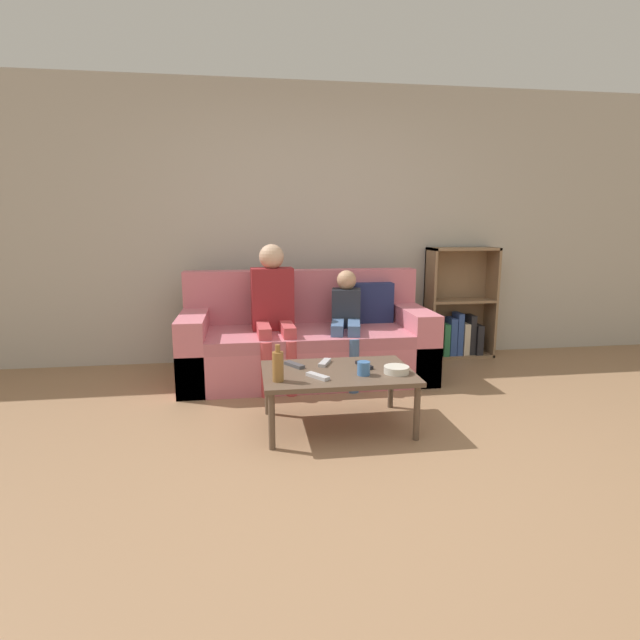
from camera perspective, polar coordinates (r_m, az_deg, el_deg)
The scene contains 14 objects.
ground_plane at distance 2.87m, azimuth 5.09°, elevation -16.54°, with size 22.00×22.00×0.00m, color #997251.
wall_back at distance 4.87m, azimuth -1.21°, elevation 10.71°, with size 12.00×0.06×2.60m.
couch at distance 4.35m, azimuth -1.50°, elevation -2.65°, with size 2.10×0.89×0.91m.
bookshelf at distance 5.21m, azimuth 15.38°, elevation 0.45°, with size 0.67×0.28×1.09m.
coffee_table at distance 3.27m, azimuth 2.02°, elevation -6.43°, with size 0.97×0.65×0.38m.
person_adult at distance 4.16m, azimuth -5.36°, elevation 1.87°, with size 0.36×0.63×1.16m.
person_child at distance 4.21m, azimuth 2.98°, elevation 0.17°, with size 0.36×0.65×0.93m.
cup_near at distance 3.18m, azimuth 5.01°, elevation -5.53°, with size 0.08×0.08×0.09m.
tv_remote_0 at distance 3.12m, azimuth -0.27°, elevation -6.44°, with size 0.14×0.17×0.02m.
tv_remote_1 at distance 3.37m, azimuth 5.07°, elevation -5.14°, with size 0.09×0.18×0.02m.
tv_remote_2 at distance 3.41m, azimuth 0.54°, elevation -4.89°, with size 0.11×0.17×0.02m.
tv_remote_3 at distance 3.36m, azimuth -2.95°, elevation -5.14°, with size 0.13×0.17×0.02m.
snack_bowl at distance 3.25m, azimuth 8.73°, elevation -5.64°, with size 0.16×0.16×0.05m.
bottle at distance 3.04m, azimuth -4.83°, elevation -5.24°, with size 0.07×0.07×0.23m.
Camera 1 is at (-0.61, -2.47, 1.33)m, focal length 28.00 mm.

